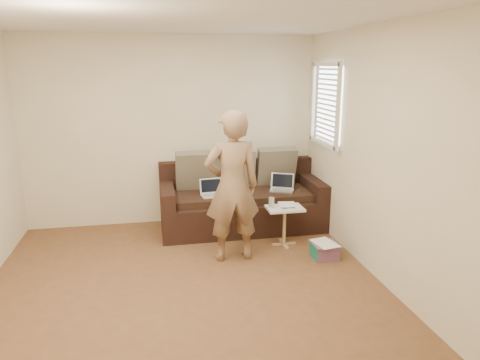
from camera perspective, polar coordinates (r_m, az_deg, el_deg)
The scene contains 18 objects.
floor at distance 4.49m, azimuth -6.74°, elevation -14.70°, with size 4.50×4.50×0.00m, color brown.
ceiling at distance 3.94m, azimuth -7.93°, elevation 20.42°, with size 4.50×4.50×0.00m, color white.
wall_back at distance 6.23m, azimuth -8.83°, elevation 6.20°, with size 4.00×4.00×0.00m, color beige.
wall_front at distance 1.91m, azimuth -2.13°, elevation -13.28°, with size 4.00×4.00×0.00m, color beige.
wall_right at distance 4.61m, azimuth 18.38°, elevation 2.70°, with size 4.50×4.50×0.00m, color beige.
window_blinds at distance 5.87m, azimuth 11.04°, elevation 9.53°, with size 0.12×0.88×1.08m, color white, non-canonical shape.
sofa at distance 6.07m, azimuth 0.23°, elevation -2.32°, with size 2.20×0.95×0.85m, color black, non-canonical shape.
pillow_left at distance 6.08m, azimuth -5.69°, elevation 1.19°, with size 0.55×0.14×0.55m, color brown, non-canonical shape.
pillow_mid at distance 6.18m, azimuth -0.64°, elevation 1.49°, with size 0.55×0.14×0.55m, color #797156, non-canonical shape.
pillow_right at distance 6.32m, azimuth 4.72°, elevation 1.73°, with size 0.55×0.14×0.55m, color brown, non-canonical shape.
laptop_silver at distance 6.07m, azimuth 5.35°, elevation -1.45°, with size 0.32×0.23×0.21m, color #B7BABC, non-canonical shape.
laptop_white at distance 5.83m, azimuth -3.49°, elevation -2.08°, with size 0.30×0.22×0.22m, color white, non-canonical shape.
person at distance 4.96m, azimuth -1.02°, elevation -0.86°, with size 0.63×0.43×1.74m, color brown.
side_table at distance 5.57m, azimuth 5.73°, elevation -5.93°, with size 0.45×0.31×0.49m, color silver, non-canonical shape.
drinking_glass at distance 5.47m, azimuth 4.07°, elevation -2.88°, with size 0.07×0.07×0.12m, color silver, non-canonical shape.
scissors at distance 5.44m, azimuth 6.21°, elevation -3.61°, with size 0.18×0.10×0.02m, color silver, non-canonical shape.
paper_on_table at distance 5.57m, azimuth 6.14°, elevation -3.23°, with size 0.21×0.30×0.00m, color white, non-canonical shape.
striped_box at distance 5.32m, azimuth 10.84°, elevation -8.88°, with size 0.30×0.30×0.19m, color #C91E79, non-canonical shape.
Camera 1 is at (-0.26, -3.91, 2.19)m, focal length 33.12 mm.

